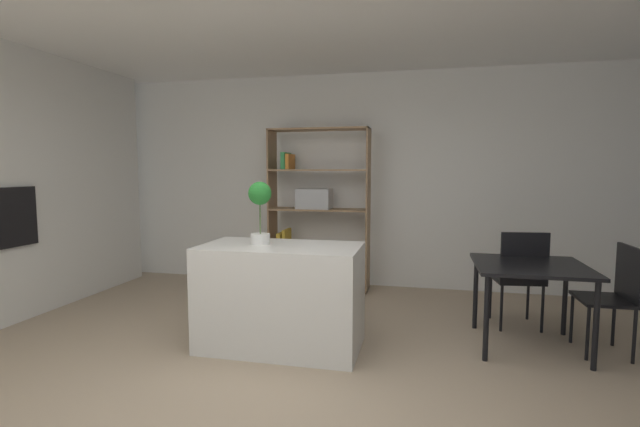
# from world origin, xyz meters

# --- Properties ---
(ground_plane) EXTENTS (10.18, 10.18, 0.00)m
(ground_plane) POSITION_xyz_m (0.00, 0.00, 0.00)
(ground_plane) COLOR tan
(back_partition) EXTENTS (7.39, 0.06, 2.84)m
(back_partition) POSITION_xyz_m (0.00, 3.15, 1.42)
(back_partition) COLOR white
(back_partition) RESTS_ON ground_plane
(built_in_oven) EXTENTS (0.06, 0.56, 0.60)m
(built_in_oven) POSITION_xyz_m (-2.94, 0.76, 1.10)
(built_in_oven) COLOR black
(built_in_oven) RESTS_ON ground_plane
(kitchen_island) EXTENTS (1.39, 0.75, 0.91)m
(kitchen_island) POSITION_xyz_m (-0.13, 0.79, 0.46)
(kitchen_island) COLOR silver
(kitchen_island) RESTS_ON ground_plane
(potted_plant_on_island) EXTENTS (0.20, 0.20, 0.55)m
(potted_plant_on_island) POSITION_xyz_m (-0.32, 0.82, 1.26)
(potted_plant_on_island) COLOR white
(potted_plant_on_island) RESTS_ON kitchen_island
(open_bookshelf) EXTENTS (1.31, 0.37, 2.10)m
(open_bookshelf) POSITION_xyz_m (-0.32, 2.82, 1.10)
(open_bookshelf) COLOR #997551
(open_bookshelf) RESTS_ON ground_plane
(dining_table) EXTENTS (0.93, 0.91, 0.75)m
(dining_table) POSITION_xyz_m (2.00, 1.27, 0.66)
(dining_table) COLOR black
(dining_table) RESTS_ON ground_plane
(dining_chair_window_side) EXTENTS (0.41, 0.46, 0.93)m
(dining_chair_window_side) POSITION_xyz_m (2.68, 1.27, 0.56)
(dining_chair_window_side) COLOR black
(dining_chair_window_side) RESTS_ON ground_plane
(dining_chair_far) EXTENTS (0.50, 0.50, 0.98)m
(dining_chair_far) POSITION_xyz_m (2.02, 1.74, 0.58)
(dining_chair_far) COLOR black
(dining_chair_far) RESTS_ON ground_plane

